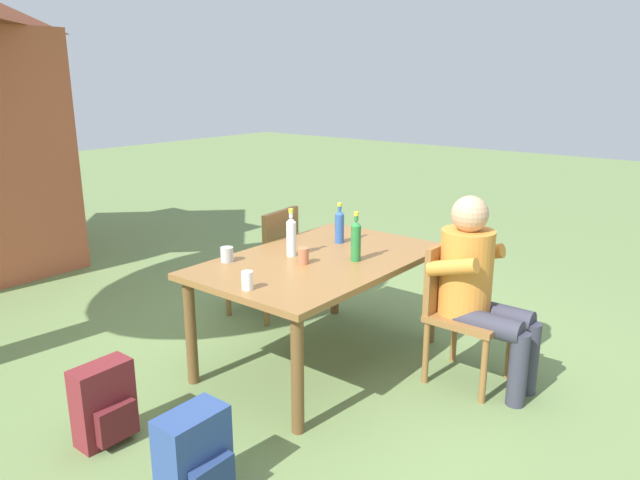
{
  "coord_description": "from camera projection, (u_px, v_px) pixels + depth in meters",
  "views": [
    {
      "loc": [
        -2.86,
        -2.29,
        1.86
      ],
      "look_at": [
        0.0,
        0.0,
        0.84
      ],
      "focal_mm": 33.39,
      "sensor_mm": 36.0,
      "label": 1
    }
  ],
  "objects": [
    {
      "name": "ground_plane",
      "position": [
        320.0,
        360.0,
        4.02
      ],
      "size": [
        24.0,
        24.0,
        0.0
      ],
      "primitive_type": "plane",
      "color": "#6B844C"
    },
    {
      "name": "dining_table",
      "position": [
        320.0,
        270.0,
        3.85
      ],
      "size": [
        1.62,
        1.02,
        0.72
      ],
      "color": "olive",
      "rests_on": "ground_plane"
    },
    {
      "name": "chair_near_right",
      "position": [
        459.0,
        305.0,
        3.68
      ],
      "size": [
        0.44,
        0.44,
        0.87
      ],
      "color": "olive",
      "rests_on": "ground_plane"
    },
    {
      "name": "chair_far_right",
      "position": [
        269.0,
        256.0,
        4.66
      ],
      "size": [
        0.49,
        0.49,
        0.87
      ],
      "color": "olive",
      "rests_on": "ground_plane"
    },
    {
      "name": "person_in_white_shirt",
      "position": [
        477.0,
        283.0,
        3.57
      ],
      "size": [
        0.47,
        0.61,
        1.18
      ],
      "color": "orange",
      "rests_on": "ground_plane"
    },
    {
      "name": "bottle_green",
      "position": [
        356.0,
        240.0,
        3.74
      ],
      "size": [
        0.06,
        0.06,
        0.32
      ],
      "color": "#287A38",
      "rests_on": "dining_table"
    },
    {
      "name": "bottle_clear",
      "position": [
        291.0,
        236.0,
        3.84
      ],
      "size": [
        0.06,
        0.06,
        0.31
      ],
      "color": "white",
      "rests_on": "dining_table"
    },
    {
      "name": "bottle_blue",
      "position": [
        340.0,
        226.0,
        4.15
      ],
      "size": [
        0.06,
        0.06,
        0.28
      ],
      "color": "#2D56A3",
      "rests_on": "dining_table"
    },
    {
      "name": "cup_terracotta",
      "position": [
        303.0,
        256.0,
        3.7
      ],
      "size": [
        0.07,
        0.07,
        0.1
      ],
      "primitive_type": "cylinder",
      "color": "#BC6B47",
      "rests_on": "dining_table"
    },
    {
      "name": "cup_white",
      "position": [
        247.0,
        280.0,
        3.25
      ],
      "size": [
        0.06,
        0.06,
        0.1
      ],
      "primitive_type": "cylinder",
      "color": "white",
      "rests_on": "dining_table"
    },
    {
      "name": "cup_steel",
      "position": [
        227.0,
        254.0,
        3.74
      ],
      "size": [
        0.08,
        0.08,
        0.09
      ],
      "primitive_type": "cylinder",
      "color": "#B2B7BC",
      "rests_on": "dining_table"
    },
    {
      "name": "backpack_by_near_side",
      "position": [
        105.0,
        405.0,
        3.09
      ],
      "size": [
        0.3,
        0.21,
        0.43
      ],
      "color": "maroon",
      "rests_on": "ground_plane"
    },
    {
      "name": "backpack_by_far_side",
      "position": [
        195.0,
        458.0,
        2.66
      ],
      "size": [
        0.31,
        0.24,
        0.43
      ],
      "color": "#2D4784",
      "rests_on": "ground_plane"
    }
  ]
}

